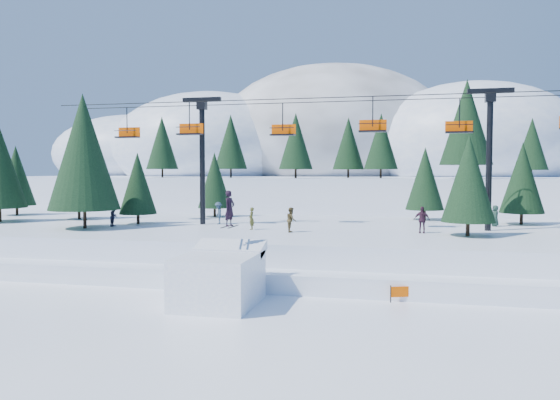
% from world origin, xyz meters
% --- Properties ---
extents(ground, '(160.00, 160.00, 0.00)m').
position_xyz_m(ground, '(0.00, 0.00, 0.00)').
color(ground, white).
rests_on(ground, ground).
extents(mid_shelf, '(70.00, 22.00, 2.50)m').
position_xyz_m(mid_shelf, '(0.00, 18.00, 1.25)').
color(mid_shelf, white).
rests_on(mid_shelf, ground).
extents(berm, '(70.00, 6.00, 1.10)m').
position_xyz_m(berm, '(0.00, 8.00, 0.55)').
color(berm, white).
rests_on(berm, ground).
extents(mountain_ridge, '(119.00, 60.76, 26.46)m').
position_xyz_m(mountain_ridge, '(-5.08, 73.36, 9.64)').
color(mountain_ridge, white).
rests_on(mountain_ridge, ground).
extents(jump_kicker, '(3.79, 5.17, 5.79)m').
position_xyz_m(jump_kicker, '(-2.20, 2.37, 1.41)').
color(jump_kicker, white).
rests_on(jump_kicker, ground).
extents(chairlift, '(46.00, 3.21, 10.28)m').
position_xyz_m(chairlift, '(1.70, 18.05, 9.32)').
color(chairlift, black).
rests_on(chairlift, mid_shelf).
extents(conifer_stand, '(63.38, 17.48, 10.17)m').
position_xyz_m(conifer_stand, '(0.15, 17.80, 7.06)').
color(conifer_stand, black).
rests_on(conifer_stand, mid_shelf).
extents(distant_skiers, '(29.91, 8.26, 1.87)m').
position_xyz_m(distant_skiers, '(-1.41, 16.92, 3.37)').
color(distant_skiers, '#4D4B1D').
rests_on(distant_skiers, mid_shelf).
extents(banner_near, '(2.68, 1.05, 0.90)m').
position_xyz_m(banner_near, '(7.67, 5.17, 0.54)').
color(banner_near, black).
rests_on(banner_near, ground).
extents(banner_far, '(2.79, 0.69, 0.90)m').
position_xyz_m(banner_far, '(9.82, 5.82, 0.54)').
color(banner_far, black).
rests_on(banner_far, ground).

